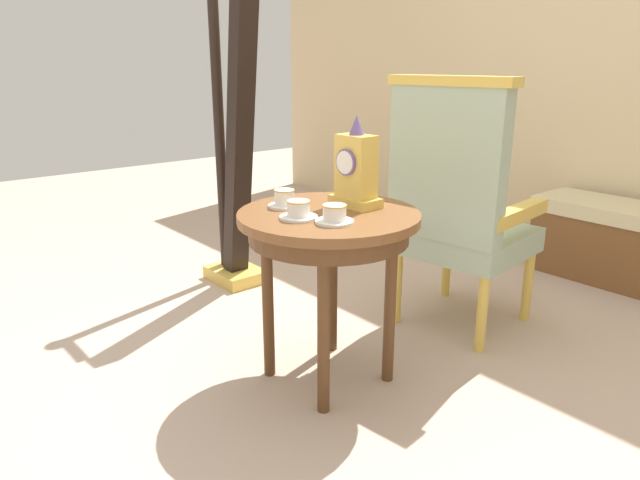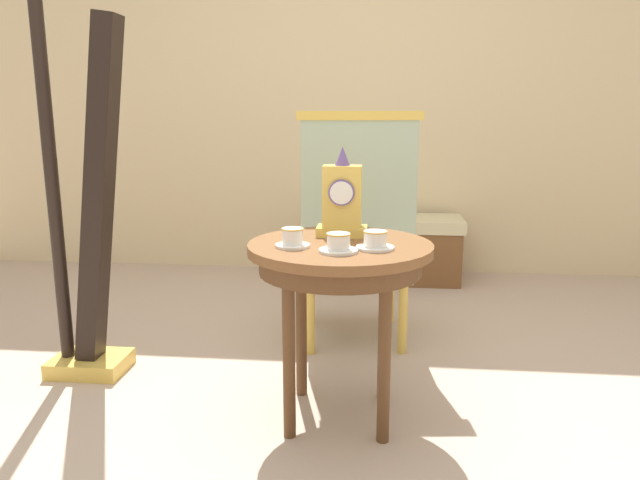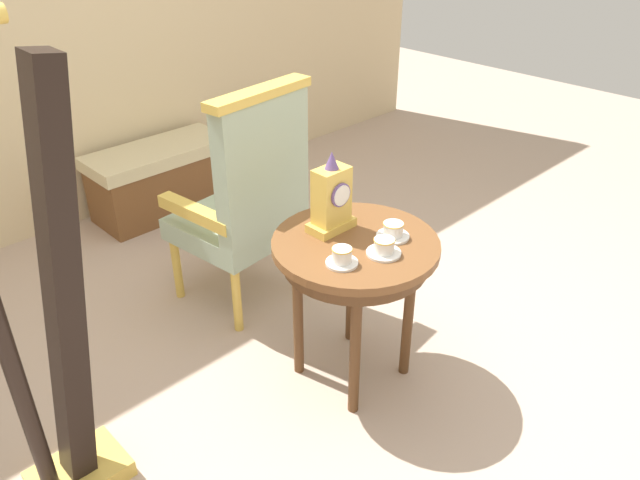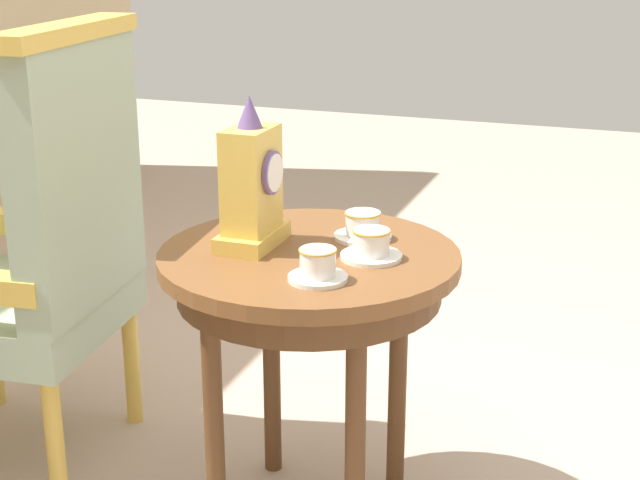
% 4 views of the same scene
% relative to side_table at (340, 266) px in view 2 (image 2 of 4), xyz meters
% --- Properties ---
extents(ground_plane, '(10.00, 10.00, 0.00)m').
position_rel_side_table_xyz_m(ground_plane, '(-0.07, -0.02, -0.59)').
color(ground_plane, '#BCA38E').
extents(wall_back, '(6.00, 0.10, 2.80)m').
position_rel_side_table_xyz_m(wall_back, '(-0.07, 2.23, 0.81)').
color(wall_back, beige).
rests_on(wall_back, ground).
extents(side_table, '(0.67, 0.67, 0.67)m').
position_rel_side_table_xyz_m(side_table, '(0.00, 0.00, 0.00)').
color(side_table, brown).
rests_on(side_table, ground).
extents(teacup_left, '(0.12, 0.12, 0.07)m').
position_rel_side_table_xyz_m(teacup_left, '(-0.16, -0.08, 0.11)').
color(teacup_left, white).
rests_on(teacup_left, side_table).
extents(teacup_right, '(0.13, 0.13, 0.06)m').
position_rel_side_table_xyz_m(teacup_right, '(0.00, -0.14, 0.11)').
color(teacup_right, white).
rests_on(teacup_right, side_table).
extents(teacup_center, '(0.13, 0.13, 0.06)m').
position_rel_side_table_xyz_m(teacup_center, '(0.13, -0.08, 0.11)').
color(teacup_center, white).
rests_on(teacup_center, side_table).
extents(mantel_clock, '(0.19, 0.11, 0.34)m').
position_rel_side_table_xyz_m(mantel_clock, '(-0.00, 0.13, 0.22)').
color(mantel_clock, gold).
rests_on(mantel_clock, side_table).
extents(armchair, '(0.60, 0.59, 1.14)m').
position_rel_side_table_xyz_m(armchair, '(0.03, 0.73, 0.00)').
color(armchair, '#9EB299').
rests_on(armchair, ground).
extents(harp, '(0.40, 0.24, 1.73)m').
position_rel_side_table_xyz_m(harp, '(-1.10, 0.29, 0.11)').
color(harp, gold).
rests_on(harp, ground).
extents(window_bench, '(0.91, 0.40, 0.44)m').
position_rel_side_table_xyz_m(window_bench, '(0.25, 1.93, -0.37)').
color(window_bench, beige).
rests_on(window_bench, ground).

